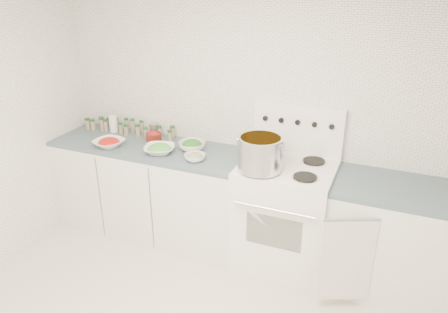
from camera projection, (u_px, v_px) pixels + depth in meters
room_walls at (155, 132)px, 2.43m from camera, size 3.54×3.04×2.52m
counter_left at (152, 189)px, 4.17m from camera, size 1.85×0.62×0.90m
stove at (285, 212)px, 3.69m from camera, size 0.76×0.70×1.36m
counter_right at (386, 238)px, 3.42m from camera, size 0.89×0.79×0.90m
stock_pot at (260, 152)px, 3.37m from camera, size 0.37×0.35×0.26m
bowl_tomato at (109, 143)px, 3.95m from camera, size 0.30×0.30×0.09m
bowl_snowpea at (159, 149)px, 3.82m from camera, size 0.34×0.34×0.09m
bowl_broccoli at (192, 145)px, 3.88m from camera, size 0.24×0.24×0.10m
bowl_zucchini at (195, 157)px, 3.67m from camera, size 0.21×0.21×0.07m
bowl_pepper at (153, 136)px, 4.09m from camera, size 0.14×0.14×0.09m
salt_canister at (113, 124)px, 4.30m from camera, size 0.10×0.10×0.16m
tin_can at (154, 129)px, 4.22m from camera, size 0.12×0.12×0.11m
spice_cluster at (125, 127)px, 4.28m from camera, size 0.97×0.16×0.14m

